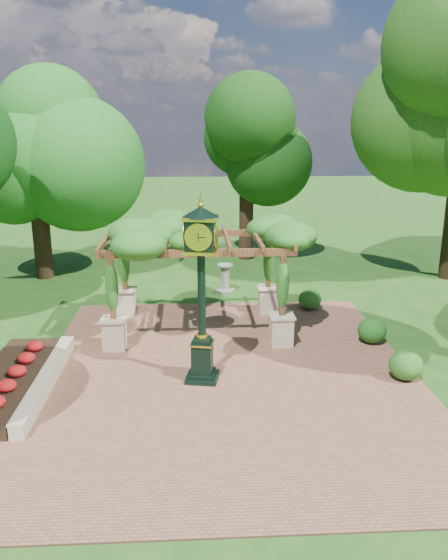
{
  "coord_description": "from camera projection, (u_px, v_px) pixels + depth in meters",
  "views": [
    {
      "loc": [
        -0.82,
        -12.26,
        6.38
      ],
      "look_at": [
        0.0,
        2.5,
        2.2
      ],
      "focal_mm": 35.0,
      "sensor_mm": 36.0,
      "label": 1
    }
  ],
  "objects": [
    {
      "name": "flower_bed",
      "position": [
        10.0,
        382.0,
        13.69
      ],
      "size": [
        1.5,
        5.0,
        0.36
      ],
      "primitive_type": "cube",
      "color": "red",
      "rests_on": "ground"
    },
    {
      "name": "ground",
      "position": [
        230.0,
        392.0,
        13.55
      ],
      "size": [
        120.0,
        120.0,
        0.0
      ],
      "primitive_type": "plane",
      "color": "#1E4714",
      "rests_on": "ground"
    },
    {
      "name": "tree_north",
      "position": [
        247.0,
        144.0,
        25.77
      ],
      "size": [
        3.86,
        3.86,
        8.16
      ],
      "color": "#372116",
      "rests_on": "ground"
    },
    {
      "name": "tree_west_far",
      "position": [
        34.0,
        149.0,
        22.39
      ],
      "size": [
        5.17,
        5.17,
        7.95
      ],
      "color": "#322113",
      "rests_on": "ground"
    },
    {
      "name": "shrub_front",
      "position": [
        406.0,
        365.0,
        14.08
      ],
      "size": [
        1.01,
        1.01,
        0.78
      ],
      "primitive_type": "ellipsoid",
      "rotation": [
        0.0,
        0.0,
        -0.19
      ],
      "color": "#25601B",
      "rests_on": "brick_plaza"
    },
    {
      "name": "shrub_back",
      "position": [
        310.0,
        299.0,
        19.5
      ],
      "size": [
        0.87,
        0.87,
        0.74
      ],
      "primitive_type": "ellipsoid",
      "rotation": [
        0.0,
        0.0,
        0.06
      ],
      "color": "#225518",
      "rests_on": "brick_plaza"
    },
    {
      "name": "shrub_mid",
      "position": [
        372.0,
        330.0,
        16.48
      ],
      "size": [
        1.12,
        1.12,
        0.77
      ],
      "primitive_type": "ellipsoid",
      "rotation": [
        0.0,
        0.0,
        0.39
      ],
      "color": "#1C5116",
      "rests_on": "brick_plaza"
    },
    {
      "name": "pergola",
      "position": [
        197.0,
        240.0,
        16.92
      ],
      "size": [
        5.75,
        3.63,
        3.61
      ],
      "rotation": [
        0.0,
        0.0,
        0.0
      ],
      "color": "beige",
      "rests_on": "brick_plaza"
    },
    {
      "name": "border_wall",
      "position": [
        46.0,
        381.0,
        13.74
      ],
      "size": [
        0.35,
        5.0,
        0.4
      ],
      "primitive_type": "cube",
      "color": "#C6B793",
      "rests_on": "ground"
    },
    {
      "name": "brick_plaza",
      "position": [
        227.0,
        374.0,
        14.51
      ],
      "size": [
        10.0,
        12.0,
        0.04
      ],
      "primitive_type": "cube",
      "color": "brown",
      "rests_on": "ground"
    },
    {
      "name": "sundial",
      "position": [
        225.0,
        280.0,
        21.61
      ],
      "size": [
        0.83,
        0.83,
        1.14
      ],
      "rotation": [
        0.0,
        0.0,
        -0.41
      ],
      "color": "gray",
      "rests_on": "ground"
    },
    {
      "name": "pedestal_clock",
      "position": [
        201.0,
        279.0,
        13.44
      ],
      "size": [
        1.05,
        1.05,
        4.6
      ],
      "rotation": [
        0.0,
        0.0,
        -0.18
      ],
      "color": "black",
      "rests_on": "brick_plaza"
    }
  ]
}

